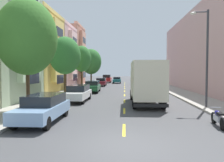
% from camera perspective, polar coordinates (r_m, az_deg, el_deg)
% --- Properties ---
extents(ground_plane, '(160.00, 160.00, 0.00)m').
position_cam_1_polar(ground_plane, '(38.45, 3.32, -1.58)').
color(ground_plane, '#424244').
extents(sidewalk_left, '(3.20, 120.00, 0.14)m').
position_cam_1_polar(sidewalk_left, '(37.15, -7.71, -1.64)').
color(sidewalk_left, '#A39E93').
rests_on(sidewalk_left, ground_plane).
extents(sidewalk_right, '(3.20, 120.00, 0.14)m').
position_cam_1_polar(sidewalk_right, '(37.13, 14.34, -1.70)').
color(sidewalk_right, '#A39E93').
rests_on(sidewalk_right, ground_plane).
extents(lane_centerline_dashes, '(0.14, 47.20, 0.01)m').
position_cam_1_polar(lane_centerline_dashes, '(32.97, 3.31, -2.27)').
color(lane_centerline_dashes, yellow).
rests_on(lane_centerline_dashes, ground_plane).
extents(townhouse_third_mustard, '(13.81, 8.08, 10.29)m').
position_cam_1_polar(townhouse_third_mustard, '(31.33, -25.90, 6.26)').
color(townhouse_third_mustard, tan).
rests_on(townhouse_third_mustard, ground_plane).
extents(townhouse_fourth_rose, '(13.19, 8.08, 10.32)m').
position_cam_1_polar(townhouse_fourth_rose, '(38.63, -19.44, 5.65)').
color(townhouse_fourth_rose, '#CC9E9E').
rests_on(townhouse_fourth_rose, ground_plane).
extents(townhouse_fifth_terracotta, '(12.82, 8.08, 11.95)m').
position_cam_1_polar(townhouse_fifth_terracotta, '(46.36, -15.25, 6.18)').
color(townhouse_fifth_terracotta, '#B27560').
rests_on(townhouse_fifth_terracotta, ground_plane).
extents(street_tree_nearest, '(3.92, 3.92, 7.39)m').
position_cam_1_polar(street_tree_nearest, '(15.70, -21.24, 10.56)').
color(street_tree_nearest, '#47331E').
rests_on(street_tree_nearest, sidewalk_left).
extents(street_tree_second, '(3.34, 3.34, 6.36)m').
position_cam_1_polar(street_tree_second, '(24.18, -12.15, 6.47)').
color(street_tree_second, '#47331E').
rests_on(street_tree_second, sidewalk_left).
extents(street_tree_third, '(2.84, 2.84, 6.44)m').
position_cam_1_polar(street_tree_third, '(33.02, -7.91, 5.71)').
color(street_tree_third, '#47331E').
rests_on(street_tree_third, sidewalk_left).
extents(street_tree_farthest, '(3.91, 3.91, 6.87)m').
position_cam_1_polar(street_tree_farthest, '(41.97, -5.47, 5.04)').
color(street_tree_farthest, '#47331E').
rests_on(street_tree_farthest, sidewalk_left).
extents(street_lamp, '(1.35, 0.28, 7.15)m').
position_cam_1_polar(street_lamp, '(17.68, 23.11, 7.14)').
color(street_lamp, '#38383D').
rests_on(street_lamp, sidewalk_right).
extents(delivery_box_truck, '(2.47, 7.28, 3.56)m').
position_cam_1_polar(delivery_box_truck, '(18.47, 8.86, 0.03)').
color(delivery_box_truck, beige).
rests_on(delivery_box_truck, ground_plane).
extents(parked_sedan_black, '(1.84, 4.52, 1.43)m').
position_cam_1_polar(parked_sedan_black, '(63.33, 7.15, 0.72)').
color(parked_sedan_black, black).
rests_on(parked_sedan_black, ground_plane).
extents(parked_wagon_sky, '(1.83, 4.70, 1.50)m').
position_cam_1_polar(parked_wagon_sky, '(12.74, -17.38, -6.54)').
color(parked_wagon_sky, '#7A9EC6').
rests_on(parked_wagon_sky, ground_plane).
extents(parked_suv_red, '(1.99, 4.82, 1.93)m').
position_cam_1_polar(parked_suv_red, '(52.72, -1.34, 0.62)').
color(parked_suv_red, '#AD1E1E').
rests_on(parked_suv_red, ground_plane).
extents(parked_wagon_forest, '(1.95, 4.75, 1.50)m').
position_cam_1_polar(parked_wagon_forest, '(29.08, -5.12, -1.35)').
color(parked_wagon_forest, '#194C28').
rests_on(parked_wagon_forest, ground_plane).
extents(parked_wagon_silver, '(1.86, 4.72, 1.50)m').
position_cam_1_polar(parked_wagon_silver, '(48.39, 8.51, 0.20)').
color(parked_wagon_silver, '#B2B5BA').
rests_on(parked_wagon_silver, ground_plane).
extents(parked_wagon_white, '(1.87, 4.72, 1.50)m').
position_cam_1_polar(parked_wagon_white, '(20.54, -8.83, -3.01)').
color(parked_wagon_white, silver).
rests_on(parked_wagon_white, ground_plane).
extents(parked_wagon_burgundy, '(1.87, 4.72, 1.50)m').
position_cam_1_polar(parked_wagon_burgundy, '(41.28, -2.84, -0.18)').
color(parked_wagon_burgundy, maroon).
rests_on(parked_wagon_burgundy, ground_plane).
extents(moving_teal_sedan, '(1.80, 4.50, 1.43)m').
position_cam_1_polar(moving_teal_sedan, '(50.75, 1.30, 0.28)').
color(moving_teal_sedan, '#195B60').
rests_on(moving_teal_sedan, ground_plane).
extents(parked_motorcycle, '(0.62, 2.05, 0.90)m').
position_cam_1_polar(parked_motorcycle, '(12.41, 25.94, -8.77)').
color(parked_motorcycle, black).
rests_on(parked_motorcycle, ground_plane).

